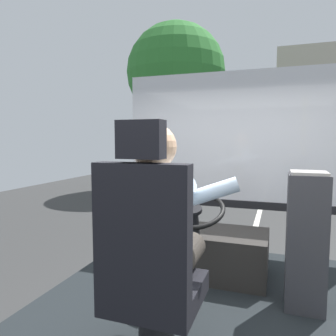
{
  "coord_description": "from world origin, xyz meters",
  "views": [
    {
      "loc": [
        0.42,
        -1.87,
        1.91
      ],
      "look_at": [
        -0.52,
        0.8,
        1.65
      ],
      "focal_mm": 33.77,
      "sensor_mm": 36.0,
      "label": 1
    }
  ],
  "objects_px": {
    "driver_seat": "(150,269)",
    "fare_box": "(306,241)",
    "bus_driver": "(158,224)",
    "parked_car_white": "(334,156)",
    "steering_console": "(204,250)"
  },
  "relations": [
    {
      "from": "fare_box",
      "to": "parked_car_white",
      "type": "xyz_separation_m",
      "value": [
        3.47,
        22.32,
        -0.49
      ]
    },
    {
      "from": "bus_driver",
      "to": "parked_car_white",
      "type": "distance_m",
      "value": 23.55
    },
    {
      "from": "fare_box",
      "to": "steering_console",
      "type": "bearing_deg",
      "value": 157.84
    },
    {
      "from": "fare_box",
      "to": "driver_seat",
      "type": "bearing_deg",
      "value": -130.73
    },
    {
      "from": "steering_console",
      "to": "parked_car_white",
      "type": "xyz_separation_m",
      "value": [
        4.28,
        21.99,
        -0.22
      ]
    },
    {
      "from": "fare_box",
      "to": "parked_car_white",
      "type": "distance_m",
      "value": 22.59
    },
    {
      "from": "driver_seat",
      "to": "steering_console",
      "type": "relative_size",
      "value": 1.19
    },
    {
      "from": "bus_driver",
      "to": "steering_console",
      "type": "xyz_separation_m",
      "value": [
        0.0,
        1.16,
        -0.54
      ]
    },
    {
      "from": "driver_seat",
      "to": "parked_car_white",
      "type": "xyz_separation_m",
      "value": [
        4.28,
        23.26,
        -0.55
      ]
    },
    {
      "from": "driver_seat",
      "to": "fare_box",
      "type": "distance_m",
      "value": 1.25
    },
    {
      "from": "fare_box",
      "to": "parked_car_white",
      "type": "relative_size",
      "value": 0.24
    },
    {
      "from": "parked_car_white",
      "to": "driver_seat",
      "type": "bearing_deg",
      "value": -100.43
    },
    {
      "from": "bus_driver",
      "to": "parked_car_white",
      "type": "xyz_separation_m",
      "value": [
        4.28,
        23.15,
        -0.76
      ]
    },
    {
      "from": "driver_seat",
      "to": "steering_console",
      "type": "bearing_deg",
      "value": 90.0
    },
    {
      "from": "driver_seat",
      "to": "fare_box",
      "type": "relative_size",
      "value": 1.31
    }
  ]
}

